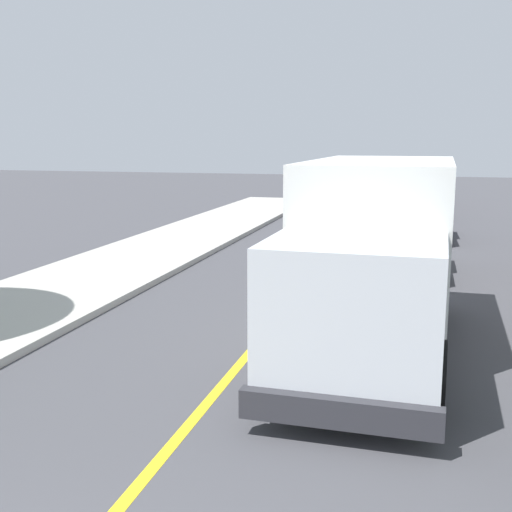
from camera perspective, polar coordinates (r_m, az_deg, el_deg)
name	(u,v)px	position (r m, az deg, el deg)	size (l,w,h in m)	color
centre_line_yellow	(279,317)	(13.19, 2.07, -5.37)	(0.16, 56.00, 0.01)	gold
box_truck	(376,247)	(11.15, 10.54, 0.80)	(2.56, 7.23, 3.20)	silver
parked_car_near	(406,241)	(18.14, 13.04, 1.27)	(1.84, 4.41, 1.67)	silver
parked_car_mid	(421,216)	(24.24, 14.30, 3.47)	(1.91, 4.44, 1.67)	#B7B7BC
parked_car_far	(402,200)	(30.11, 12.74, 4.84)	(1.81, 4.40, 1.67)	black
parked_car_furthest	(407,189)	(36.32, 13.19, 5.73)	(1.86, 4.42, 1.67)	maroon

